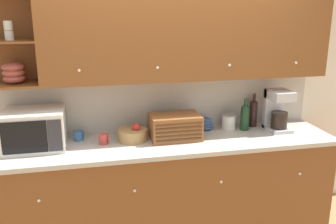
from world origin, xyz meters
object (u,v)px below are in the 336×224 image
Objects in this scene: storage_canister at (228,122)px; microwave at (35,129)px; coffee_maker at (278,109)px; mug_blue_second at (104,139)px; second_wine_bottle at (253,112)px; fruit_basket at (133,134)px; bread_box at (175,127)px; wine_bottle at (245,116)px; bowl_stack_on_counter at (206,124)px; mug at (79,135)px.

microwave is at bearing -176.12° from storage_canister.
mug_blue_second is at bearing -178.25° from coffee_maker.
second_wine_bottle is (0.27, 0.04, 0.08)m from storage_canister.
bread_box reaches higher than fruit_basket.
coffee_maker is (0.31, -0.05, 0.06)m from wine_bottle.
second_wine_bottle reaches higher than fruit_basket.
mug_blue_second is at bearing -175.68° from wine_bottle.
bowl_stack_on_counter is at bearing 11.38° from mug_blue_second.
bread_box reaches higher than mug_blue_second.
fruit_basket is (0.26, 0.04, 0.01)m from mug_blue_second.
coffee_maker reaches higher than microwave.
bread_box is at bearing 0.52° from mug_blue_second.
microwave is at bearing -179.56° from coffee_maker.
bread_box is at bearing -167.71° from second_wine_bottle.
coffee_maker reaches higher than bowl_stack_on_counter.
mug_blue_second is (0.22, -0.16, 0.00)m from mug.
bread_box is at bearing -5.16° from fruit_basket.
mug is 0.38× the size of fruit_basket.
second_wine_bottle reaches higher than microwave.
mug_blue_second is (0.58, -0.03, -0.12)m from microwave.
bowl_stack_on_counter is 0.43× the size of second_wine_bottle.
coffee_maker is at bearing -3.14° from mug.
bowl_stack_on_counter is 0.39m from wine_bottle.
wine_bottle is 0.79× the size of coffee_maker.
coffee_maker is at bearing -12.83° from storage_canister.
fruit_basket is at bearing -176.76° from wine_bottle.
storage_canister is (1.80, 0.12, -0.09)m from microwave.
fruit_basket is at bearing -179.57° from coffee_maker.
fruit_basket is 1.77× the size of storage_canister.
fruit_basket is at bearing -173.16° from storage_canister.
mug is at bearing 176.86° from coffee_maker.
coffee_maker reaches higher than bread_box.
mug is 1.05× the size of mug_blue_second.
storage_canister reaches higher than bowl_stack_on_counter.
coffee_maker is (1.91, -0.10, 0.16)m from mug.
second_wine_bottle is at bearing 1.19° from mug.
storage_canister is 0.17m from wine_bottle.
microwave reaches higher than bowl_stack_on_counter.
storage_canister is at bearing -172.67° from second_wine_bottle.
fruit_basket is (0.84, 0.01, -0.11)m from microwave.
bread_box reaches higher than bowl_stack_on_counter.
microwave is 2.26m from coffee_maker.
bowl_stack_on_counter is at bearing 28.71° from bread_box.
bread_box is at bearing -177.49° from coffee_maker.
coffee_maker is (0.68, -0.15, 0.15)m from bowl_stack_on_counter.
coffee_maker reaches higher than wine_bottle.
microwave reaches higher than storage_canister.
microwave is at bearing -173.92° from bowl_stack_on_counter.
wine_bottle is (0.73, 0.10, 0.03)m from bread_box.
wine_bottle is at bearing -19.73° from storage_canister.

